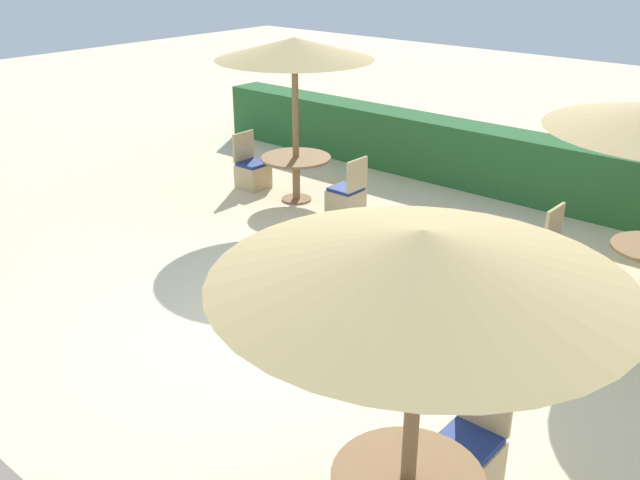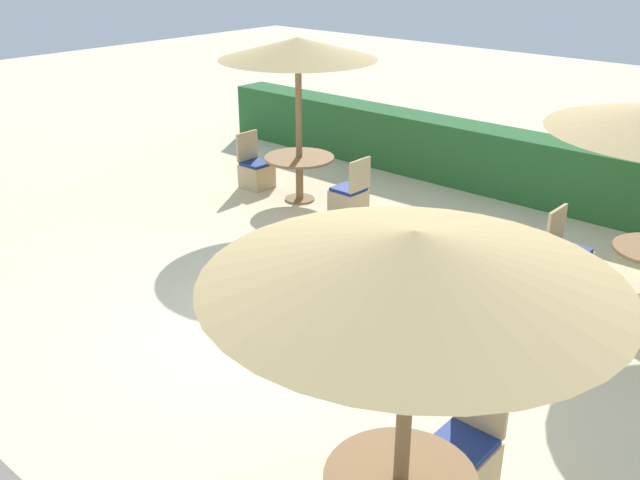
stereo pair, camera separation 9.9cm
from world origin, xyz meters
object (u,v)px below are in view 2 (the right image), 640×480
Objects in this scene: patio_chair_front_right_north at (463,459)px; round_table_back_left at (299,165)px; patio_chair_back_right_west at (566,263)px; patio_chair_back_left_west at (256,172)px; parasol_front_right at (413,259)px; patio_chair_back_left_east at (349,199)px; parasol_back_left at (298,49)px.

patio_chair_front_right_north reaches higher than round_table_back_left.
patio_chair_back_right_west reaches higher than round_table_back_left.
patio_chair_back_left_west is 1.00× the size of patio_chair_back_right_west.
patio_chair_front_right_north is (-0.05, 0.93, -2.03)m from parasol_front_right.
patio_chair_back_left_west is 2.03m from patio_chair_back_left_east.
round_table_back_left is 1.20× the size of patio_chair_back_left_west.
round_table_back_left is (0.00, -0.00, -1.81)m from parasol_back_left.
patio_chair_back_right_west is at bearing -76.93° from patio_chair_front_right_north.
patio_chair_back_right_west is (-0.97, 4.87, -2.03)m from parasol_front_right.
patio_chair_back_left_east is (-4.36, 3.94, 0.00)m from patio_chair_front_right_north.
patio_chair_back_left_west is at bearing -178.43° from round_table_back_left.
parasol_front_right is 8.32m from patio_chair_back_left_west.
patio_chair_back_left_west is (-0.99, -0.03, -0.32)m from round_table_back_left.
patio_chair_front_right_north is 7.02m from parasol_back_left.
patio_chair_back_left_east is at bearing 90.63° from patio_chair_back_left_west.
patio_chair_front_right_north is at bearing 58.52° from patio_chair_back_left_west.
patio_chair_back_left_west is (-0.99, -0.03, -2.13)m from parasol_back_left.
patio_chair_back_right_west is at bearing 101.25° from parasol_front_right.
patio_chair_back_left_west is at bearing -31.48° from patio_chair_front_right_north.
patio_chair_front_right_north is at bearing 13.07° from patio_chair_back_right_west.
parasol_back_left is 4.97m from patio_chair_back_right_west.
patio_chair_front_right_north and patio_chair_back_left_west have the same top height.
patio_chair_front_right_north is at bearing -132.07° from patio_chair_back_left_east.
patio_chair_back_left_east reaches higher than round_table_back_left.
round_table_back_left is at bearing 89.74° from patio_chair_back_left_east.
patio_chair_back_left_east is (-4.42, 4.87, -2.03)m from parasol_front_right.
parasol_front_right reaches higher than patio_chair_back_left_west.
patio_chair_front_right_north is at bearing -36.10° from round_table_back_left.
patio_chair_front_right_north is 1.00× the size of patio_chair_back_left_east.
patio_chair_front_right_north is 0.36× the size of parasol_back_left.
round_table_back_left is (-5.41, 3.94, 0.32)m from patio_chair_front_right_north.
parasol_back_left is 2.31× the size of round_table_back_left.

